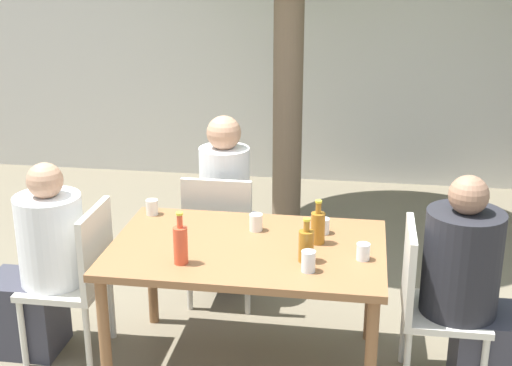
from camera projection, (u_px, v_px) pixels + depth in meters
name	position (u px, v px, depth m)	size (l,w,h in m)	color
cafe_building_wall	(306.00, 38.00, 6.77)	(10.00, 0.08, 2.80)	beige
dining_table_front	(247.00, 259.00, 3.81)	(1.46, 0.94, 0.75)	brown
patio_chair_0	(79.00, 273.00, 4.00)	(0.44, 0.44, 0.90)	beige
patio_chair_1	(429.00, 298.00, 3.72)	(0.44, 0.44, 0.90)	beige
patio_chair_2	(221.00, 232.00, 4.56)	(0.44, 0.44, 0.90)	beige
person_seated_0	(39.00, 270.00, 4.03)	(0.58, 0.37, 1.15)	#383842
person_seated_1	(475.00, 296.00, 3.68)	(0.60, 0.40, 1.20)	#383842
person_seated_2	(228.00, 213.00, 4.76)	(0.33, 0.56, 1.24)	#383842
amber_bottle_0	(306.00, 245.00, 3.57)	(0.08, 0.08, 0.23)	#9E661E
amber_bottle_1	(318.00, 227.00, 3.79)	(0.08, 0.08, 0.24)	#9E661E
soda_bottle_2	(181.00, 244.00, 3.54)	(0.07, 0.07, 0.27)	#DB4C2D
drinking_glass_0	(363.00, 252.00, 3.61)	(0.07, 0.07, 0.09)	white
drinking_glass_1	(152.00, 207.00, 4.20)	(0.07, 0.07, 0.09)	silver
drinking_glass_2	(323.00, 226.00, 3.93)	(0.07, 0.07, 0.09)	white
drinking_glass_3	(308.00, 261.00, 3.48)	(0.07, 0.07, 0.11)	white
drinking_glass_4	(256.00, 222.00, 3.97)	(0.07, 0.07, 0.10)	silver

